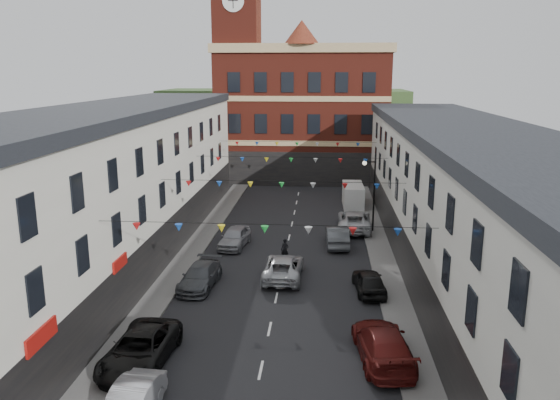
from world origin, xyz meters
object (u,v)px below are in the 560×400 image
(moving_car, at_px, (283,267))
(car_right_d, at_px, (369,281))
(car_right_f, at_px, (354,221))
(car_right_e, at_px, (337,236))
(car_left_c, at_px, (140,349))
(pedestrian, at_px, (285,250))
(car_left_d, at_px, (200,276))
(white_van, at_px, (353,195))
(street_lamp, at_px, (371,186))
(car_left_e, at_px, (235,237))
(car_right_c, at_px, (383,344))

(moving_car, bearing_deg, car_right_d, 160.96)
(car_right_f, bearing_deg, car_right_d, 92.69)
(car_right_e, bearing_deg, car_left_c, 60.17)
(car_left_c, distance_m, pedestrian, 15.50)
(car_left_d, bearing_deg, moving_car, 24.97)
(car_right_e, relative_size, white_van, 0.94)
(car_left_c, bearing_deg, moving_car, 66.00)
(pedestrian, bearing_deg, car_right_d, -23.49)
(white_van, bearing_deg, car_right_d, -90.99)
(car_left_d, relative_size, car_right_e, 1.02)
(street_lamp, xyz_separation_m, car_right_f, (-1.25, 0.59, -3.09))
(car_left_e, bearing_deg, car_left_d, -89.49)
(street_lamp, height_order, moving_car, street_lamp)
(car_left_c, distance_m, car_right_e, 20.40)
(car_left_d, bearing_deg, car_right_c, -33.46)
(car_right_d, distance_m, moving_car, 5.67)
(car_left_c, xyz_separation_m, car_left_d, (0.66, 9.27, -0.08))
(car_left_e, height_order, moving_car, car_left_e)
(car_left_d, bearing_deg, street_lamp, 52.39)
(car_right_e, height_order, white_van, white_van)
(car_right_c, xyz_separation_m, moving_car, (-5.32, 9.90, -0.09))
(car_left_c, distance_m, car_left_d, 9.29)
(car_right_f, relative_size, moving_car, 1.13)
(car_left_d, height_order, moving_car, moving_car)
(car_right_c, distance_m, car_right_f, 21.28)
(street_lamp, height_order, car_right_c, street_lamp)
(car_left_c, relative_size, car_left_e, 1.25)
(car_left_d, height_order, car_right_c, car_right_c)
(street_lamp, distance_m, car_right_e, 5.63)
(street_lamp, bearing_deg, pedestrian, -131.07)
(car_right_f, bearing_deg, white_van, -90.26)
(white_van, bearing_deg, car_right_f, -92.80)
(car_left_d, xyz_separation_m, pedestrian, (4.88, 5.20, 0.10))
(car_left_d, bearing_deg, car_left_c, -89.75)
(car_right_f, distance_m, white_van, 8.28)
(car_left_c, xyz_separation_m, car_right_f, (10.80, 22.53, 0.05))
(car_right_e, distance_m, pedestrian, 5.25)
(moving_car, bearing_deg, car_right_c, 119.29)
(moving_car, height_order, white_van, white_van)
(car_right_f, height_order, pedestrian, car_right_f)
(car_right_d, xyz_separation_m, car_right_f, (-0.20, 13.32, 0.11))
(street_lamp, height_order, car_right_f, street_lamp)
(car_left_d, xyz_separation_m, moving_car, (5.01, 1.89, 0.03))
(car_left_e, relative_size, car_right_d, 1.07)
(car_left_d, relative_size, car_left_e, 1.08)
(car_left_e, relative_size, pedestrian, 2.81)
(car_right_c, distance_m, moving_car, 11.24)
(street_lamp, distance_m, moving_car, 12.92)
(car_left_c, distance_m, car_right_d, 14.35)
(car_right_d, bearing_deg, white_van, -95.75)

